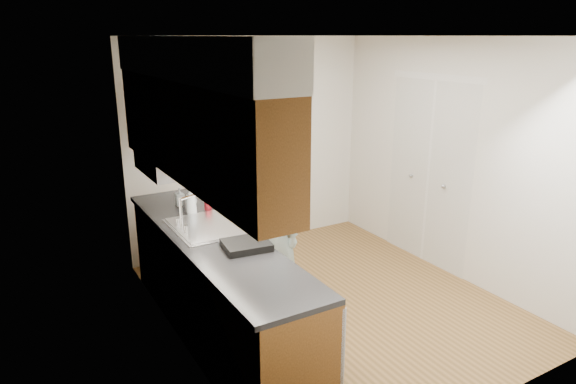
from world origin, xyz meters
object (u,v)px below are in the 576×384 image
object	(u,v)px
soda_can	(208,203)
steel_can	(187,205)
dish_rack	(246,245)
soap_bottle_b	(180,197)
person	(278,212)
soap_bottle_a	(191,201)
soap_bottle_c	(191,199)

from	to	relation	value
soda_can	steel_can	xyz separation A→B (m)	(-0.18, 0.06, -0.00)
dish_rack	soap_bottle_b	bearing A→B (deg)	101.51
person	soda_can	world-z (taller)	person
soap_bottle_a	soap_bottle_c	xyz separation A→B (m)	(0.07, 0.22, -0.05)
person	soap_bottle_b	bearing A→B (deg)	50.77
soap_bottle_a	soap_bottle_b	world-z (taller)	soap_bottle_a
soap_bottle_b	soda_can	world-z (taller)	soap_bottle_b
soap_bottle_a	steel_can	bearing A→B (deg)	91.27
person	dish_rack	xyz separation A→B (m)	(-0.55, -0.49, -0.02)
soap_bottle_a	dish_rack	size ratio (longest dim) A/B	0.74
steel_can	dish_rack	world-z (taller)	steel_can
person	soap_bottle_a	distance (m)	0.80
person	soap_bottle_a	world-z (taller)	person
soap_bottle_c	dish_rack	xyz separation A→B (m)	(0.02, -1.18, -0.05)
soap_bottle_c	steel_can	bearing A→B (deg)	-123.37
soap_bottle_a	steel_can	world-z (taller)	soap_bottle_a
soap_bottle_a	soda_can	world-z (taller)	soap_bottle_a
person	dish_rack	size ratio (longest dim) A/B	5.65
person	steel_can	size ratio (longest dim) A/B	16.04
soap_bottle_c	soda_can	xyz separation A→B (m)	(0.11, -0.17, -0.01)
soap_bottle_b	dish_rack	size ratio (longest dim) A/B	0.50
soap_bottle_a	soap_bottle_c	world-z (taller)	soap_bottle_a
soap_bottle_b	steel_can	xyz separation A→B (m)	(0.00, -0.20, -0.03)
dish_rack	steel_can	bearing A→B (deg)	102.13
soap_bottle_b	soda_can	xyz separation A→B (m)	(0.19, -0.26, -0.02)
soap_bottle_b	dish_rack	distance (m)	1.27
person	soap_bottle_a	xyz separation A→B (m)	(-0.64, 0.47, 0.08)
soap_bottle_a	soap_bottle_b	distance (m)	0.31
dish_rack	person	bearing A→B (deg)	48.78
soap_bottle_a	dish_rack	bearing A→B (deg)	-84.61
dish_rack	soap_bottle_c	bearing A→B (deg)	97.99
steel_can	dish_rack	xyz separation A→B (m)	(0.09, -1.07, -0.03)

